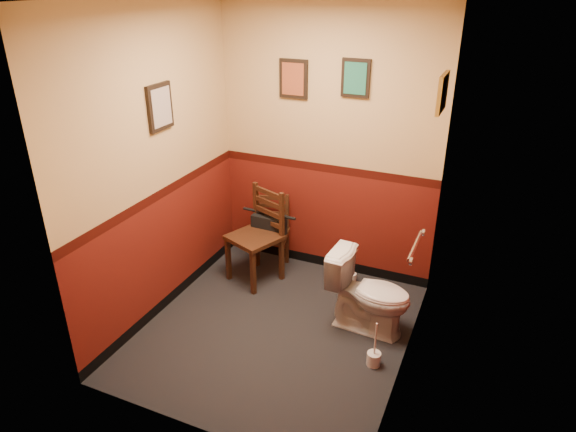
% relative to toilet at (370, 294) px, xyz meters
% --- Properties ---
extents(floor, '(2.20, 2.40, 0.00)m').
position_rel_toilet_xyz_m(floor, '(-0.72, -0.35, -0.35)').
color(floor, black).
rests_on(floor, ground).
extents(wall_back, '(2.20, 0.00, 2.70)m').
position_rel_toilet_xyz_m(wall_back, '(-0.72, 0.85, 1.00)').
color(wall_back, '#5B150E').
rests_on(wall_back, ground).
extents(wall_front, '(2.20, 0.00, 2.70)m').
position_rel_toilet_xyz_m(wall_front, '(-0.72, -1.55, 1.00)').
color(wall_front, '#5B150E').
rests_on(wall_front, ground).
extents(wall_left, '(0.00, 2.40, 2.70)m').
position_rel_toilet_xyz_m(wall_left, '(-1.82, -0.35, 1.00)').
color(wall_left, '#5B150E').
rests_on(wall_left, ground).
extents(wall_right, '(0.00, 2.40, 2.70)m').
position_rel_toilet_xyz_m(wall_right, '(0.38, -0.35, 1.00)').
color(wall_right, '#5B150E').
rests_on(wall_right, ground).
extents(grab_bar, '(0.05, 0.56, 0.06)m').
position_rel_toilet_xyz_m(grab_bar, '(0.35, -0.10, 0.60)').
color(grab_bar, silver).
rests_on(grab_bar, wall_right).
extents(framed_print_back_a, '(0.28, 0.04, 0.36)m').
position_rel_toilet_xyz_m(framed_print_back_a, '(-1.07, 0.83, 1.60)').
color(framed_print_back_a, black).
rests_on(framed_print_back_a, wall_back).
extents(framed_print_back_b, '(0.26, 0.04, 0.34)m').
position_rel_toilet_xyz_m(framed_print_back_b, '(-0.47, 0.83, 1.65)').
color(framed_print_back_b, black).
rests_on(framed_print_back_b, wall_back).
extents(framed_print_left, '(0.04, 0.30, 0.38)m').
position_rel_toilet_xyz_m(framed_print_left, '(-1.80, -0.25, 1.50)').
color(framed_print_left, black).
rests_on(framed_print_left, wall_left).
extents(framed_print_right, '(0.04, 0.34, 0.28)m').
position_rel_toilet_xyz_m(framed_print_right, '(0.36, 0.25, 1.70)').
color(framed_print_right, olive).
rests_on(framed_print_right, wall_right).
extents(toilet, '(0.75, 0.45, 0.71)m').
position_rel_toilet_xyz_m(toilet, '(0.00, 0.00, 0.00)').
color(toilet, white).
rests_on(toilet, floor).
extents(toilet_brush, '(0.11, 0.11, 0.40)m').
position_rel_toilet_xyz_m(toilet_brush, '(0.18, -0.44, -0.29)').
color(toilet_brush, silver).
rests_on(toilet_brush, floor).
extents(chair_left, '(0.58, 0.58, 0.95)m').
position_rel_toilet_xyz_m(chair_left, '(-1.25, 0.36, 0.12)').
color(chair_left, '#3F2113').
rests_on(chair_left, floor).
extents(chair_right, '(0.45, 0.45, 0.79)m').
position_rel_toilet_xyz_m(chair_right, '(-1.23, 0.60, 0.04)').
color(chair_right, '#3F2113').
rests_on(chair_right, floor).
extents(handbag, '(0.34, 0.18, 0.25)m').
position_rel_toilet_xyz_m(handbag, '(-1.22, 0.56, 0.17)').
color(handbag, black).
rests_on(handbag, chair_right).
extents(tp_stack, '(0.21, 0.13, 0.28)m').
position_rel_toilet_xyz_m(tp_stack, '(-0.41, 0.66, -0.24)').
color(tp_stack, silver).
rests_on(tp_stack, floor).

